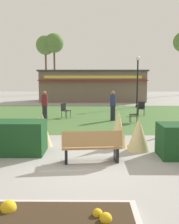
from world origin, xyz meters
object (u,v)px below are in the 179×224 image
Objects in this scene: park_bench at (92,146)px; cafe_chair_west at (136,113)px; parked_car_west_slot at (69,92)px; tree_center_bg at (46,46)px; person_strolling at (113,106)px; tree_left_bg at (54,44)px; person_standing at (45,106)px; cafe_chair_center at (141,107)px; lamppost_far at (138,75)px; cafe_chair_east at (65,109)px; food_kiosk at (93,86)px; parked_car_center_slot at (108,92)px.

cafe_chair_west is at bearing 70.81° from park_bench.
cafe_chair_west is 20.48m from parked_car_west_slot.
tree_center_bg is at bearing 109.98° from cafe_chair_west.
person_strolling is 0.19× the size of tree_left_bg.
parked_car_west_slot is at bearing -55.25° from tree_center_bg.
person_standing reaches higher than park_bench.
park_bench reaches higher than cafe_chair_center.
cafe_chair_center is (3.20, 9.63, 0.05)m from park_bench.
lamppost_far reaches higher than cafe_chair_east.
cafe_chair_east is 25.02m from tree_center_bg.
tree_center_bg reaches higher than cafe_chair_east.
person_standing is at bearing -159.80° from cafe_chair_center.
tree_left_bg reaches higher than lamppost_far.
person_standing reaches higher than cafe_chair_center.
person_strolling is (1.20, 7.54, 0.38)m from park_bench.
food_kiosk is 6.46m from parked_car_center_slot.
parked_car_west_slot is at bearing 105.18° from cafe_chair_west.
tree_center_bg is (-6.91, 11.60, 5.48)m from food_kiosk.
tree_center_bg is at bearing 120.79° from food_kiosk.
park_bench is 7.21m from cafe_chair_west.
cafe_chair_east is 1.52m from person_standing.
tree_center_bg is at bearing 120.59° from lamppost_far.
parked_car_center_slot is (3.72, 18.04, 0.12)m from cafe_chair_east.
parked_car_center_slot is (-0.30, 19.76, 0.12)m from cafe_chair_west.
tree_center_bg reaches higher than parked_car_west_slot.
food_kiosk reaches higher than person_strolling.
parked_car_west_slot reaches higher than cafe_chair_east.
cafe_chair_center is at bearing -65.95° from tree_center_bg.
person_standing is (-5.04, 0.65, 0.33)m from cafe_chair_west.
cafe_chair_west is 27.10m from tree_left_bg.
person_strolling is 19.05m from parked_car_center_slot.
tree_center_bg is at bearing 148.13° from parked_car_center_slot.
cafe_chair_east is 0.53× the size of person_standing.
tree_left_bg is 1.03× the size of tree_center_bg.
park_bench is 1.96× the size of cafe_chair_east.
person_strolling is at bearing 120.17° from person_standing.
person_strolling reaches higher than parked_car_center_slot.
lamppost_far reaches higher than parked_car_west_slot.
parked_car_west_slot and parked_car_center_slot have the same top height.
person_strolling is at bearing -133.86° from cafe_chair_center.
parked_car_west_slot is (-0.32, 19.11, -0.22)m from person_standing.
cafe_chair_west is 0.21× the size of parked_car_center_slot.
person_strolling is 0.39× the size of parked_car_west_slot.
cafe_chair_east is at bearing 156.82° from cafe_chair_west.
parked_car_west_slot is 5.06m from parked_car_center_slot.
cafe_chair_center is 0.53× the size of person_strolling.
tree_left_bg is (-7.89, 25.01, 6.83)m from cafe_chair_west.
parked_car_center_slot is (1.99, 6.06, -0.97)m from food_kiosk.
cafe_chair_east is 0.21× the size of parked_car_west_slot.
cafe_chair_west is 27.71m from tree_center_bg.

